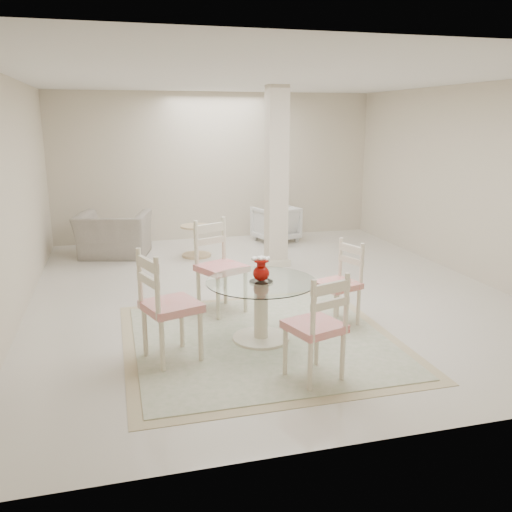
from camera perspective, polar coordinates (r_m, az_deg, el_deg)
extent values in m
plane|color=silver|center=(7.19, 1.28, -3.73)|extent=(7.00, 7.00, 0.00)
cube|color=beige|center=(10.28, -4.18, 9.36)|extent=(6.00, 0.02, 2.70)
cube|color=beige|center=(3.71, 16.57, 0.13)|extent=(6.00, 0.02, 2.70)
cube|color=beige|center=(6.71, -24.21, 5.56)|extent=(0.02, 7.00, 2.70)
cube|color=beige|center=(8.24, 21.96, 7.18)|extent=(0.02, 7.00, 2.70)
cube|color=white|center=(6.85, 1.41, 18.27)|extent=(6.00, 7.00, 0.02)
cube|color=beige|center=(8.27, 2.16, 8.21)|extent=(0.30, 0.30, 2.70)
cube|color=tan|center=(5.65, 0.53, -8.84)|extent=(2.76, 2.76, 0.01)
cube|color=beige|center=(5.65, 0.53, -8.77)|extent=(2.53, 2.53, 0.01)
cylinder|color=beige|center=(5.64, 0.53, -8.67)|extent=(0.58, 0.58, 0.04)
cylinder|color=beige|center=(5.53, 0.54, -5.69)|extent=(0.15, 0.15, 0.60)
cylinder|color=beige|center=(5.44, 0.54, -2.87)|extent=(0.24, 0.24, 0.02)
cylinder|color=white|center=(5.43, 0.54, -2.69)|extent=(1.11, 1.11, 0.01)
ellipsoid|color=#A20A04|center=(5.41, 0.54, -1.84)|extent=(0.17, 0.17, 0.16)
cylinder|color=#A20A04|center=(5.38, 0.55, -0.83)|extent=(0.09, 0.09, 0.05)
cylinder|color=#A20A04|center=(5.37, 0.55, -0.50)|extent=(0.15, 0.15, 0.02)
ellipsoid|color=white|center=(5.37, 0.55, -0.26)|extent=(0.10, 0.10, 0.04)
ellipsoid|color=white|center=(5.40, 1.02, -0.32)|extent=(0.10, 0.10, 0.04)
ellipsoid|color=white|center=(5.38, -0.01, -0.31)|extent=(0.10, 0.10, 0.04)
cylinder|color=#F6E7CB|center=(6.07, 6.22, -5.12)|extent=(0.04, 0.04, 0.43)
cylinder|color=#F6E7CB|center=(5.83, 8.34, -6.00)|extent=(0.04, 0.04, 0.43)
cylinder|color=#F6E7CB|center=(6.28, 8.59, -4.53)|extent=(0.04, 0.04, 0.43)
cylinder|color=#F6E7CB|center=(6.05, 10.72, -5.35)|extent=(0.04, 0.04, 0.43)
cube|color=red|center=(5.98, 8.55, -3.00)|extent=(0.52, 0.52, 0.07)
cube|color=#F6E7CB|center=(6.02, 9.98, 0.14)|extent=(0.16, 0.37, 0.50)
cylinder|color=beige|center=(6.10, -4.01, -4.61)|extent=(0.05, 0.05, 0.50)
cylinder|color=beige|center=(6.32, -1.11, -3.89)|extent=(0.05, 0.05, 0.50)
cylinder|color=beige|center=(6.41, -6.06, -3.72)|extent=(0.05, 0.05, 0.50)
cylinder|color=beige|center=(6.62, -3.23, -3.07)|extent=(0.05, 0.05, 0.50)
cube|color=red|center=(6.27, -3.64, -1.30)|extent=(0.64, 0.64, 0.08)
cube|color=beige|center=(6.36, -4.85, 2.28)|extent=(0.42, 0.23, 0.59)
cylinder|color=#F4E8C8|center=(5.12, -5.85, -8.48)|extent=(0.05, 0.05, 0.50)
cylinder|color=#F4E8C8|center=(5.44, -7.81, -7.14)|extent=(0.05, 0.05, 0.50)
cylinder|color=#F4E8C8|center=(4.96, -9.84, -9.37)|extent=(0.05, 0.05, 0.50)
cylinder|color=#F4E8C8|center=(5.29, -11.61, -7.92)|extent=(0.05, 0.05, 0.50)
cube|color=#B61813|center=(5.10, -8.90, -5.24)|extent=(0.60, 0.60, 0.08)
cube|color=#F4E8C8|center=(4.91, -11.33, -1.69)|extent=(0.19, 0.42, 0.58)
cylinder|color=beige|center=(5.05, 6.39, -9.09)|extent=(0.04, 0.04, 0.45)
cylinder|color=beige|center=(4.85, 3.08, -10.04)|extent=(0.04, 0.04, 0.45)
cylinder|color=beige|center=(4.80, 9.09, -10.45)|extent=(0.04, 0.04, 0.45)
cylinder|color=beige|center=(4.59, 5.72, -11.53)|extent=(0.04, 0.04, 0.45)
cube|color=red|center=(4.72, 6.15, -7.37)|extent=(0.55, 0.55, 0.07)
cube|color=beige|center=(4.46, 7.85, -4.20)|extent=(0.39, 0.16, 0.53)
imported|color=gray|center=(9.24, -14.73, 2.18)|extent=(1.32, 1.22, 0.72)
imported|color=silver|center=(10.08, 2.10, 3.42)|extent=(0.89, 0.90, 0.66)
cylinder|color=#D5AE83|center=(9.05, -6.28, 0.10)|extent=(0.48, 0.48, 0.04)
cylinder|color=#D5AE83|center=(9.00, -6.32, 1.59)|extent=(0.07, 0.07, 0.46)
cylinder|color=#D5AE83|center=(8.95, -6.36, 3.13)|extent=(0.50, 0.50, 0.03)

